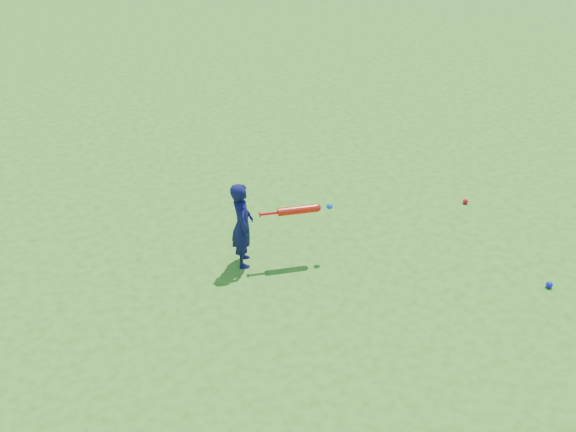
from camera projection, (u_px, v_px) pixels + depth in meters
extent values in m
plane|color=#2D6A19|center=(305.00, 271.00, 6.97)|extent=(80.00, 80.00, 0.00)
imported|color=#0D0E41|center=(242.00, 225.00, 6.84)|extent=(0.34, 0.42, 0.99)
sphere|color=red|center=(466.00, 201.00, 8.16)|extent=(0.07, 0.07, 0.07)
sphere|color=#0D13E6|center=(549.00, 285.00, 6.70)|extent=(0.07, 0.07, 0.07)
cylinder|color=red|center=(260.00, 214.00, 6.76)|extent=(0.03, 0.06, 0.06)
cylinder|color=red|center=(269.00, 213.00, 6.77)|extent=(0.21, 0.08, 0.04)
cylinder|color=red|center=(297.00, 210.00, 6.83)|extent=(0.44, 0.19, 0.09)
sphere|color=red|center=(317.00, 208.00, 6.87)|extent=(0.09, 0.09, 0.09)
sphere|color=blue|center=(330.00, 206.00, 6.89)|extent=(0.07, 0.07, 0.07)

